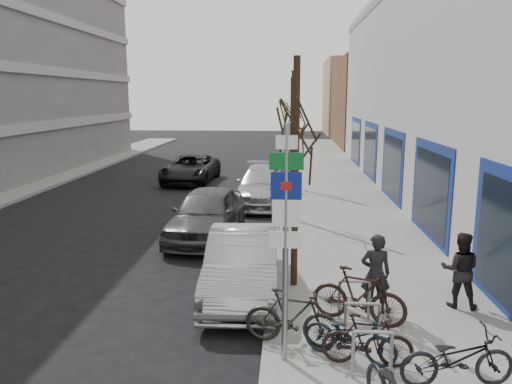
# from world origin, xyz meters

# --- Properties ---
(ground) EXTENTS (120.00, 120.00, 0.00)m
(ground) POSITION_xyz_m (0.00, 0.00, 0.00)
(ground) COLOR black
(ground) RESTS_ON ground
(sidewalk_east) EXTENTS (5.00, 70.00, 0.15)m
(sidewalk_east) POSITION_xyz_m (4.50, 10.00, 0.07)
(sidewalk_east) COLOR slate
(sidewalk_east) RESTS_ON ground
(brick_building_far) EXTENTS (12.00, 14.00, 8.00)m
(brick_building_far) POSITION_xyz_m (13.00, 40.00, 4.00)
(brick_building_far) COLOR brown
(brick_building_far) RESTS_ON ground
(tan_building_far) EXTENTS (13.00, 12.00, 9.00)m
(tan_building_far) POSITION_xyz_m (13.50, 55.00, 4.50)
(tan_building_far) COLOR #937A5B
(tan_building_far) RESTS_ON ground
(highway_sign_pole) EXTENTS (0.55, 0.10, 4.20)m
(highway_sign_pole) POSITION_xyz_m (2.40, -0.01, 2.46)
(highway_sign_pole) COLOR gray
(highway_sign_pole) RESTS_ON ground
(bike_rack) EXTENTS (0.66, 2.26, 0.83)m
(bike_rack) POSITION_xyz_m (3.80, 0.60, 0.66)
(bike_rack) COLOR gray
(bike_rack) RESTS_ON sidewalk_east
(tree_near) EXTENTS (1.80, 1.80, 5.50)m
(tree_near) POSITION_xyz_m (2.60, 3.50, 4.10)
(tree_near) COLOR black
(tree_near) RESTS_ON ground
(tree_mid) EXTENTS (1.80, 1.80, 5.50)m
(tree_mid) POSITION_xyz_m (2.60, 10.00, 4.10)
(tree_mid) COLOR black
(tree_mid) RESTS_ON ground
(tree_far) EXTENTS (1.80, 1.80, 5.50)m
(tree_far) POSITION_xyz_m (2.60, 16.50, 4.10)
(tree_far) COLOR black
(tree_far) RESTS_ON ground
(meter_front) EXTENTS (0.10, 0.08, 1.27)m
(meter_front) POSITION_xyz_m (2.15, 3.00, 0.92)
(meter_front) COLOR gray
(meter_front) RESTS_ON sidewalk_east
(meter_mid) EXTENTS (0.10, 0.08, 1.27)m
(meter_mid) POSITION_xyz_m (2.15, 8.50, 0.92)
(meter_mid) COLOR gray
(meter_mid) RESTS_ON sidewalk_east
(meter_back) EXTENTS (0.10, 0.08, 1.27)m
(meter_back) POSITION_xyz_m (2.15, 14.00, 0.92)
(meter_back) COLOR gray
(meter_back) RESTS_ON sidewalk_east
(bike_near_right) EXTENTS (1.58, 0.63, 0.93)m
(bike_near_right) POSITION_xyz_m (3.78, -0.11, 0.62)
(bike_near_right) COLOR black
(bike_near_right) RESTS_ON sidewalk_east
(bike_mid_curb) EXTENTS (1.71, 1.13, 1.01)m
(bike_mid_curb) POSITION_xyz_m (3.52, 0.09, 0.65)
(bike_mid_curb) COLOR black
(bike_mid_curb) RESTS_ON sidewalk_east
(bike_mid_inner) EXTENTS (1.85, 0.89, 1.08)m
(bike_mid_inner) POSITION_xyz_m (2.53, 0.53, 0.69)
(bike_mid_inner) COLOR black
(bike_mid_inner) RESTS_ON sidewalk_east
(bike_far_curb) EXTENTS (1.86, 0.76, 1.11)m
(bike_far_curb) POSITION_xyz_m (5.08, -0.64, 0.70)
(bike_far_curb) COLOR black
(bike_far_curb) RESTS_ON sidewalk_east
(bike_far_inner) EXTENTS (2.00, 1.23, 1.17)m
(bike_far_inner) POSITION_xyz_m (3.86, 1.52, 0.73)
(bike_far_inner) COLOR black
(bike_far_inner) RESTS_ON sidewalk_east
(parked_car_front) EXTENTS (1.73, 4.65, 1.52)m
(parked_car_front) POSITION_xyz_m (1.40, 3.17, 0.76)
(parked_car_front) COLOR #9E9FA3
(parked_car_front) RESTS_ON ground
(parked_car_mid) EXTENTS (2.37, 5.05, 1.67)m
(parked_car_mid) POSITION_xyz_m (-0.20, 7.83, 0.83)
(parked_car_mid) COLOR #454549
(parked_car_mid) RESTS_ON ground
(parked_car_back) EXTENTS (2.33, 5.59, 1.61)m
(parked_car_back) POSITION_xyz_m (1.40, 13.39, 0.81)
(parked_car_back) COLOR #ACACB1
(parked_car_back) RESTS_ON ground
(lane_car) EXTENTS (2.75, 5.46, 1.48)m
(lane_car) POSITION_xyz_m (-2.85, 18.67, 0.74)
(lane_car) COLOR black
(lane_car) RESTS_ON ground
(pedestrian_near) EXTENTS (0.62, 0.41, 1.70)m
(pedestrian_near) POSITION_xyz_m (4.27, 2.04, 1.00)
(pedestrian_near) COLOR black
(pedestrian_near) RESTS_ON sidewalk_east
(pedestrian_far) EXTENTS (0.70, 0.55, 1.67)m
(pedestrian_far) POSITION_xyz_m (6.12, 2.46, 0.99)
(pedestrian_far) COLOR black
(pedestrian_far) RESTS_ON sidewalk_east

